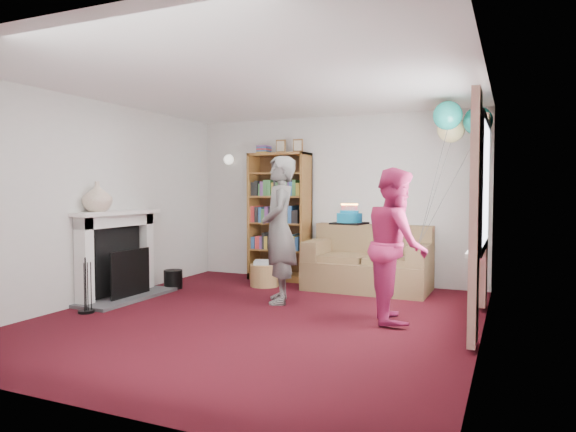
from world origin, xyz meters
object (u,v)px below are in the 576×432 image
at_px(bookcase, 280,218).
at_px(sofa, 369,265).
at_px(person_striped, 279,230).
at_px(person_magenta, 396,245).
at_px(birthday_cake, 349,218).

relative_size(bookcase, sofa, 1.28).
bearing_deg(person_striped, person_magenta, 52.57).
bearing_deg(bookcase, sofa, -9.01).
distance_m(sofa, person_striped, 1.60).
height_order(person_striped, birthday_cake, person_striped).
bearing_deg(birthday_cake, person_magenta, 6.02).
relative_size(sofa, person_striped, 0.93).
relative_size(sofa, birthday_cake, 5.06).
relative_size(bookcase, person_striped, 1.20).
bearing_deg(person_striped, birthday_cake, 44.41).
bearing_deg(birthday_cake, person_striped, 160.39).
distance_m(sofa, person_magenta, 1.79).
height_order(person_striped, person_magenta, person_striped).
relative_size(person_striped, birthday_cake, 5.43).
bearing_deg(person_magenta, person_striped, 59.84).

